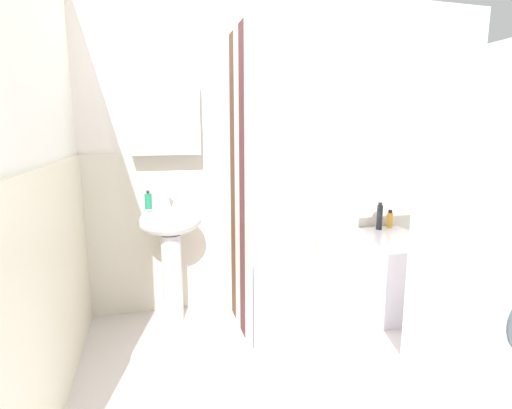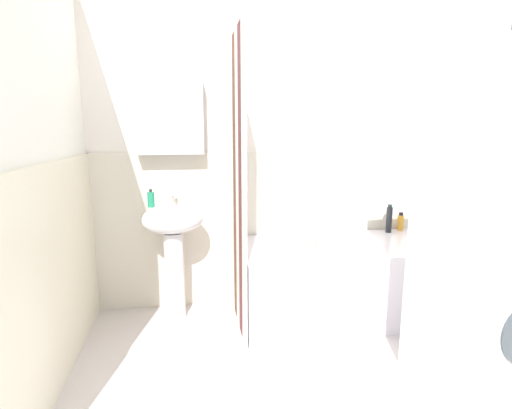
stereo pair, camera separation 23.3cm
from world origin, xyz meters
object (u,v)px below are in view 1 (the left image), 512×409
at_px(sink, 171,238).
at_px(soap_dispenser, 148,201).
at_px(shampoo_bottle, 380,217).
at_px(towel_folded, 335,245).
at_px(body_wash_bottle, 390,219).
at_px(washer_dryer_stack, 492,227).
at_px(bathtub, 336,277).

distance_m(sink, soap_dispenser, 0.31).
relative_size(shampoo_bottle, towel_folded, 0.84).
height_order(body_wash_bottle, washer_dryer_stack, washer_dryer_stack).
height_order(soap_dispenser, bathtub, soap_dispenser).
xyz_separation_m(soap_dispenser, towel_folded, (1.22, -0.33, -0.31)).
height_order(soap_dispenser, shampoo_bottle, soap_dispenser).
height_order(bathtub, towel_folded, towel_folded).
distance_m(sink, bathtub, 1.26).
xyz_separation_m(sink, bathtub, (1.20, -0.17, -0.34)).
height_order(bathtub, washer_dryer_stack, washer_dryer_stack).
height_order(soap_dispenser, towel_folded, soap_dispenser).
distance_m(sink, washer_dryer_stack, 1.97).
bearing_deg(body_wash_bottle, bathtub, -154.59).
xyz_separation_m(towel_folded, washer_dryer_stack, (0.51, -0.76, 0.27)).
height_order(sink, soap_dispenser, soap_dispenser).
distance_m(shampoo_bottle, washer_dryer_stack, 1.24).
bearing_deg(shampoo_bottle, soap_dispenser, -176.11).
relative_size(soap_dispenser, towel_folded, 0.47).
xyz_separation_m(sink, soap_dispenser, (-0.14, -0.03, 0.28)).
height_order(shampoo_bottle, washer_dryer_stack, washer_dryer_stack).
relative_size(sink, body_wash_bottle, 5.52).
xyz_separation_m(body_wash_bottle, shampoo_bottle, (-0.13, -0.04, 0.04)).
bearing_deg(washer_dryer_stack, bathtub, 112.57).
distance_m(body_wash_bottle, towel_folded, 0.90).
bearing_deg(shampoo_bottle, body_wash_bottle, 17.52).
bearing_deg(towel_folded, body_wash_bottle, 33.00).
xyz_separation_m(sink, washer_dryer_stack, (1.60, -1.12, 0.24)).
bearing_deg(soap_dispenser, body_wash_bottle, 4.79).
xyz_separation_m(bathtub, towel_folded, (-0.12, -0.19, 0.32)).
bearing_deg(shampoo_bottle, sink, -176.92).
bearing_deg(washer_dryer_stack, body_wash_bottle, 79.01).
bearing_deg(washer_dryer_stack, shampoo_bottle, 84.49).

